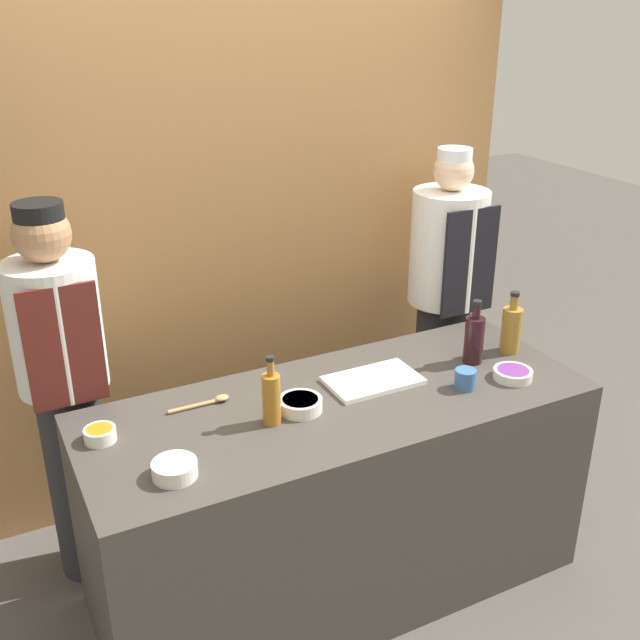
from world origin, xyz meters
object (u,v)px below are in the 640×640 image
Objects in this scene: bottle_vinegar at (511,328)px; cup_blue at (465,379)px; sauce_bowl_orange at (100,434)px; sauce_bowl_purple at (513,374)px; bottle_amber at (271,397)px; wooden_spoon at (207,402)px; sauce_bowl_white at (300,404)px; cutting_board at (373,380)px; bottle_wine at (474,338)px; sauce_bowl_brown at (175,468)px; chef_left at (65,387)px; chef_right at (444,304)px.

bottle_vinegar is 3.29× the size of cup_blue.
sauce_bowl_orange is 0.71× the size of sauce_bowl_purple.
bottle_amber reaches higher than wooden_spoon.
bottle_vinegar is 1.35m from wooden_spoon.
sauce_bowl_white is at bearing -10.58° from sauce_bowl_orange.
sauce_bowl_orange is at bearing 176.34° from cutting_board.
bottle_wine is 3.32× the size of cup_blue.
sauce_bowl_brown is 0.55× the size of bottle_amber.
bottle_amber reaches higher than sauce_bowl_brown.
bottle_vinegar is at bearing -6.70° from wooden_spoon.
sauce_bowl_purple is (1.60, -0.30, -0.00)m from sauce_bowl_orange.
sauce_bowl_purple is 1.24m from wooden_spoon.
sauce_bowl_brown is 1.60m from bottle_vinegar.
sauce_bowl_orange is 0.30× the size of cutting_board.
sauce_bowl_white is at bearing -37.80° from chef_left.
sauce_bowl_orange is at bearing 176.30° from bottle_wine.
bottle_amber is at bearing -53.54° from wooden_spoon.
sauce_bowl_white is 1.49× the size of sauce_bowl_orange.
sauce_bowl_brown is 0.53× the size of bottle_wine.
bottle_wine is (-0.21, -0.01, 0.00)m from bottle_vinegar.
sauce_bowl_white is at bearing -177.62° from bottle_vinegar.
chef_right reaches higher than sauce_bowl_brown.
chef_right reaches higher than cutting_board.
bottle_vinegar is 0.99× the size of bottle_wine.
bottle_wine is at bearing 9.30° from sauce_bowl_brown.
chef_right is (0.43, 0.73, -0.03)m from cup_blue.
cutting_board is at bearing 10.36° from sauce_bowl_white.
chef_left is (-1.80, 0.55, -0.11)m from bottle_vinegar.
cup_blue is 1.02m from wooden_spoon.
wooden_spoon is at bearing 173.30° from bottle_vinegar.
sauce_bowl_purple is at bearing 1.12° from sauce_bowl_brown.
sauce_bowl_brown is 1.81m from chef_right.
chef_right is at bearing 25.59° from sauce_bowl_brown.
bottle_amber is 0.96m from bottle_wine.
cutting_board is 0.90m from chef_right.
chef_right is (1.22, 0.62, -0.09)m from bottle_amber.
bottle_amber is 0.30m from wooden_spoon.
sauce_bowl_orange is at bearing -170.86° from wooden_spoon.
cup_blue is 0.05× the size of chef_left.
sauce_bowl_purple is at bearing -10.52° from sauce_bowl_white.
sauce_bowl_orange is at bearing -165.81° from chef_right.
wooden_spoon is (-0.96, 0.34, -0.03)m from cup_blue.
bottle_amber is 0.96× the size of bottle_wine.
sauce_bowl_purple is 0.09× the size of chef_right.
bottle_wine is at bearing 2.33° from sauce_bowl_white.
bottle_amber is at bearing -166.97° from sauce_bowl_white.
sauce_bowl_brown is 0.94m from cutting_board.
sauce_bowl_brown is at bearing -170.70° from bottle_wine.
sauce_bowl_purple is at bearing -17.12° from wooden_spoon.
bottle_amber reaches higher than sauce_bowl_white.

